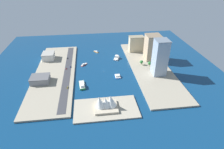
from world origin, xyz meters
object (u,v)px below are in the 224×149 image
Objects in this scene: ferry_green_doubledeck at (82,85)px; office_block_beige at (136,44)px; suv_black at (67,58)px; pickup_red at (66,69)px; traffic_light_waterfront at (71,75)px; hatchback_blue at (70,67)px; water_taxi_orange at (96,52)px; tower_tall_glass at (160,57)px; tugboat_red at (84,65)px; apartment_midrise_tan at (152,47)px; opera_landmark at (106,103)px; ferry_white_commuter at (117,58)px; taxi_yellow_cab at (67,87)px; hotel_broad_white at (48,56)px; catamaran_blue at (118,76)px; warehouse_low_gray at (40,79)px.

ferry_green_doubledeck is 0.81× the size of office_block_beige.
suv_black is 45.40m from pickup_red.
traffic_light_waterfront is (-10.60, 30.93, 3.43)m from pickup_red.
ferry_green_doubledeck is 5.87× the size of hatchback_blue.
office_block_beige is 5.22× the size of traffic_light_waterfront.
pickup_red reaches higher than hatchback_blue.
water_taxi_orange is 158.63m from tower_tall_glass.
ferry_green_doubledeck reaches higher than hatchback_blue.
tower_tall_glass is at bearing 153.24° from suv_black.
hatchback_blue is (22.52, -64.43, 1.19)m from ferry_green_doubledeck.
apartment_midrise_tan is (-138.73, -6.39, 26.72)m from tugboat_red.
suv_black is (150.38, 20.62, -16.11)m from office_block_beige.
opera_landmark is (108.92, 141.63, -17.11)m from apartment_midrise_tan.
apartment_midrise_tan is (-70.56, 13.30, 25.53)m from ferry_white_commuter.
water_taxi_orange is 126.32m from apartment_midrise_tan.
tugboat_red is 146.63m from tower_tall_glass.
water_taxi_orange is at bearing -25.71° from apartment_midrise_tan.
taxi_yellow_cab is at bearing 27.73° from apartment_midrise_tan.
hotel_broad_white reaches higher than suv_black.
catamaran_blue is 118.67m from office_block_beige.
water_taxi_orange is 0.58× the size of ferry_white_commuter.
water_taxi_orange is at bearing -6.71° from office_block_beige.
tower_tall_glass is at bearing 178.55° from catamaran_blue.
apartment_midrise_tan is 7.79× the size of traffic_light_waterfront.
apartment_midrise_tan is 179.49m from opera_landmark.
taxi_yellow_cab is 0.16× the size of opera_landmark.
taxi_yellow_cab is at bearing 46.71° from ferry_white_commuter.
apartment_midrise_tan is 175.85m from suv_black.
traffic_light_waterfront is (154.02, -7.33, -27.39)m from tower_tall_glass.
opera_landmark is at bearing 102.43° from tugboat_red.
traffic_light_waterfront is 102.07m from opera_landmark.
warehouse_low_gray is (139.45, 76.19, 5.42)m from ferry_white_commuter.
office_block_beige is at bearing -62.64° from apartment_midrise_tan.
office_block_beige is at bearing -145.02° from traffic_light_waterfront.
office_block_beige reaches higher than ferry_green_doubledeck.
suv_black is at bearing 175.72° from hotel_broad_white.
warehouse_low_gray is at bearing -27.51° from taxi_yellow_cab.
hotel_broad_white is at bearing -32.91° from catamaran_blue.
water_taxi_orange is at bearing -74.28° from catamaran_blue.
ferry_green_doubledeck is 33.57m from traffic_light_waterfront.
ferry_white_commuter is 0.64× the size of office_block_beige.
opera_landmark is at bearing 135.31° from taxi_yellow_cab.
ferry_white_commuter is at bearing -127.00° from ferry_green_doubledeck.
water_taxi_orange is 152.84m from warehouse_low_gray.
warehouse_low_gray is (71.28, 56.50, 6.61)m from tugboat_red.
pickup_red is 0.88× the size of taxi_yellow_cab.
tower_tall_glass is (-104.44, 114.72, 33.08)m from water_taxi_orange.
pickup_red is at bearing 19.75° from ferry_white_commuter.
hotel_broad_white is at bearing -4.28° from suv_black.
hatchback_blue is (-45.90, -46.37, -4.33)m from warehouse_low_gray.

